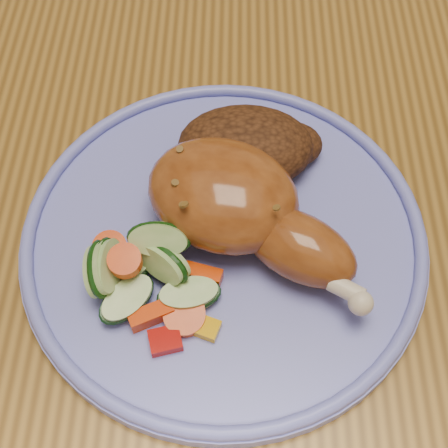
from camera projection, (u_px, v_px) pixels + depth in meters
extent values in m
plane|color=brown|center=(267.00, 426.00, 1.13)|extent=(4.00, 4.00, 0.00)
cube|color=olive|center=(318.00, 198.00, 0.52)|extent=(0.90, 1.40, 0.04)
cube|color=brown|center=(66.00, 29.00, 1.18)|extent=(0.06, 0.06, 0.71)
cube|color=#4C2D16|center=(276.00, 33.00, 1.06)|extent=(0.42, 0.42, 0.04)
cylinder|color=#4C2D16|center=(173.00, 193.00, 1.16)|extent=(0.04, 0.04, 0.41)
cylinder|color=#4C2D16|center=(183.00, 57.00, 1.35)|extent=(0.04, 0.04, 0.41)
cylinder|color=#4C2D16|center=(367.00, 196.00, 1.16)|extent=(0.04, 0.04, 0.41)
cylinder|color=#4C2D16|center=(349.00, 60.00, 1.35)|extent=(0.04, 0.04, 0.41)
cylinder|color=#6E75DB|center=(224.00, 239.00, 0.46)|extent=(0.30, 0.30, 0.01)
torus|color=#6E75DB|center=(224.00, 231.00, 0.46)|extent=(0.30, 0.30, 0.01)
ellipsoid|color=brown|center=(223.00, 195.00, 0.44)|extent=(0.14, 0.13, 0.06)
ellipsoid|color=brown|center=(299.00, 247.00, 0.43)|extent=(0.10, 0.09, 0.04)
sphere|color=beige|center=(361.00, 303.00, 0.41)|extent=(0.02, 0.02, 0.02)
ellipsoid|color=#442411|center=(246.00, 146.00, 0.48)|extent=(0.11, 0.08, 0.05)
ellipsoid|color=#442411|center=(289.00, 144.00, 0.49)|extent=(0.05, 0.04, 0.03)
ellipsoid|color=#442411|center=(206.00, 161.00, 0.48)|extent=(0.04, 0.04, 0.02)
cube|color=#A50A05|center=(165.00, 340.00, 0.41)|extent=(0.02, 0.02, 0.01)
cube|color=#E5A507|center=(206.00, 328.00, 0.42)|extent=(0.02, 0.02, 0.01)
cylinder|color=#F04208|center=(185.00, 316.00, 0.42)|extent=(0.03, 0.03, 0.01)
cylinder|color=#F04208|center=(125.00, 261.00, 0.42)|extent=(0.02, 0.02, 0.01)
cube|color=#F04208|center=(151.00, 315.00, 0.42)|extent=(0.03, 0.02, 0.01)
cube|color=#F04208|center=(203.00, 275.00, 0.44)|extent=(0.03, 0.02, 0.01)
cylinder|color=#F04208|center=(110.00, 249.00, 0.45)|extent=(0.02, 0.03, 0.01)
cylinder|color=#F04208|center=(184.00, 310.00, 0.42)|extent=(0.03, 0.03, 0.01)
cylinder|color=#B7D58A|center=(100.00, 269.00, 0.42)|extent=(0.03, 0.04, 0.04)
cylinder|color=#B7D58A|center=(159.00, 239.00, 0.42)|extent=(0.04, 0.04, 0.04)
cylinder|color=#B7D58A|center=(127.00, 299.00, 0.42)|extent=(0.06, 0.06, 0.02)
cylinder|color=#B7D58A|center=(122.00, 269.00, 0.44)|extent=(0.05, 0.05, 0.02)
cylinder|color=#B7D58A|center=(163.00, 261.00, 0.43)|extent=(0.05, 0.04, 0.04)
cylinder|color=#B7D58A|center=(189.00, 295.00, 0.43)|extent=(0.05, 0.05, 0.02)
cylinder|color=#B7D58A|center=(105.00, 266.00, 0.42)|extent=(0.03, 0.04, 0.04)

